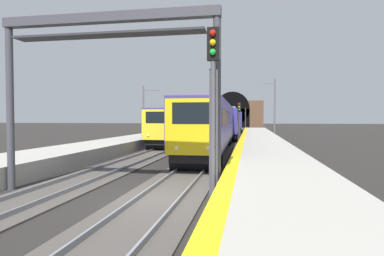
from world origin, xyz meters
name	(u,v)px	position (x,y,z in m)	size (l,w,h in m)	color
ground_plane	(161,201)	(0.00, 0.00, 0.00)	(320.00, 320.00, 0.00)	#282623
platform_right	(283,192)	(0.00, -4.04, 0.45)	(112.00, 3.95, 0.90)	#ADA89E
platform_right_edge_strip	(228,176)	(0.00, -2.31, 0.91)	(112.00, 0.50, 0.01)	yellow
track_main_line	(161,199)	(0.00, 0.00, 0.04)	(160.00, 2.92, 0.21)	#4C4742
track_adjacent_line	(44,194)	(0.00, 4.39, 0.04)	(160.00, 2.82, 0.21)	#4C4742
train_main_approaching	(228,121)	(35.87, 0.00, 2.39)	(61.63, 3.28, 4.15)	navy
train_adjacent_platform	(208,121)	(47.29, 4.39, 2.23)	(63.88, 3.10, 4.78)	navy
railway_signal_near	(213,99)	(-0.27, -1.83, 3.43)	(0.39, 0.38, 5.71)	#4C4C54
railway_signal_mid	(239,118)	(26.12, -1.83, 2.80)	(0.39, 0.38, 4.57)	#38383D
railway_signal_far	(245,116)	(79.44, -1.83, 3.27)	(0.39, 0.38, 5.62)	#38383D
overhead_signal_gantry	(107,58)	(0.62, 2.20, 5.06)	(0.70, 8.40, 6.68)	#3F3F47
tunnel_portal	(232,114)	(89.02, 2.20, 4.07)	(2.11, 18.43, 10.80)	brown
catenary_mast_near	(274,108)	(36.17, -6.40, 4.24)	(0.22, 1.81, 8.29)	#595B60
catenary_mast_far	(144,112)	(30.40, 10.77, 3.64)	(0.22, 2.37, 7.04)	#595B60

